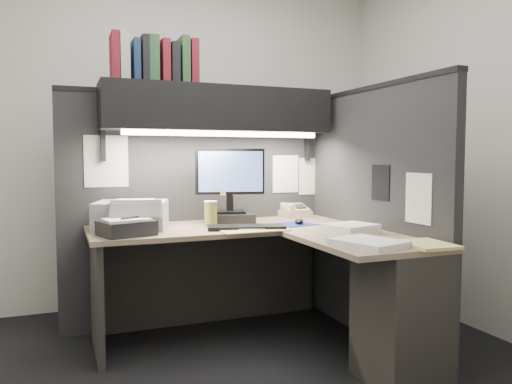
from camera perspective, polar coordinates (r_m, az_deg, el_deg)
floor at (r=2.92m, az=-2.02°, el=-19.77°), size 3.50×3.50×0.00m
wall_back at (r=4.12m, az=-9.13°, el=6.36°), size 3.50×0.04×2.70m
wall_front at (r=1.37m, az=19.88°, el=11.07°), size 3.50×0.04×2.70m
wall_right at (r=3.66m, az=24.91°, el=6.35°), size 0.04×3.00×2.70m
partition_back at (r=3.59m, az=-6.59°, el=-2.05°), size 1.90×0.06×1.60m
partition_right at (r=3.31m, az=13.08°, el=-2.64°), size 0.06×1.50×1.60m
desk at (r=2.93m, az=5.96°, el=-10.50°), size 1.70×1.53×0.73m
overhead_shelf at (r=3.44m, az=-4.35°, el=9.39°), size 1.55×0.34×0.30m
task_light_tube at (r=3.29m, az=-3.60°, el=6.67°), size 1.32×0.04×0.04m
monitor at (r=3.37m, az=-3.00°, el=-0.18°), size 0.46×0.29×0.50m
keyboard at (r=3.10m, az=-1.11°, el=-4.05°), size 0.50×0.27×0.02m
mousepad at (r=3.33m, az=4.52°, el=-3.68°), size 0.28×0.26×0.00m
mouse at (r=3.32m, az=4.93°, el=-3.37°), size 0.09×0.11×0.03m
telephone at (r=3.73m, az=4.45°, el=-2.27°), size 0.20×0.21×0.08m
coffee_cup at (r=3.26m, az=-5.20°, el=-2.54°), size 0.10×0.10×0.15m
printer at (r=3.22m, az=-14.05°, el=-2.56°), size 0.51×0.47×0.17m
notebook_stack at (r=2.95m, az=-14.59°, el=-4.00°), size 0.34×0.31×0.08m
open_folder at (r=3.08m, az=-0.46°, el=-4.28°), size 0.42×0.28×0.01m
paper_stack_a at (r=3.00m, az=10.83°, el=-4.11°), size 0.32×0.30×0.05m
paper_stack_b at (r=2.58m, az=12.77°, el=-5.70°), size 0.35×0.39×0.03m
manila_stack at (r=2.66m, az=18.92°, el=-5.69°), size 0.24×0.30×0.02m
binder_row at (r=3.39m, az=-11.60°, el=14.42°), size 0.54×0.24×0.30m
pinned_papers at (r=3.35m, az=1.51°, el=1.91°), size 1.76×1.31×0.51m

